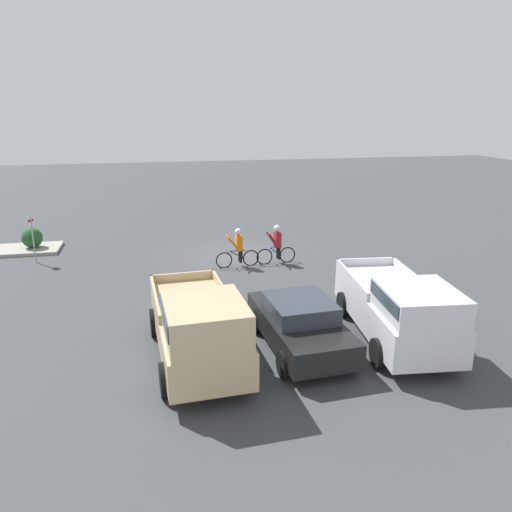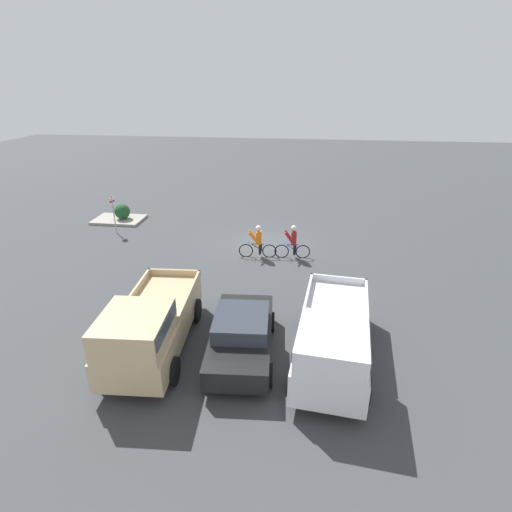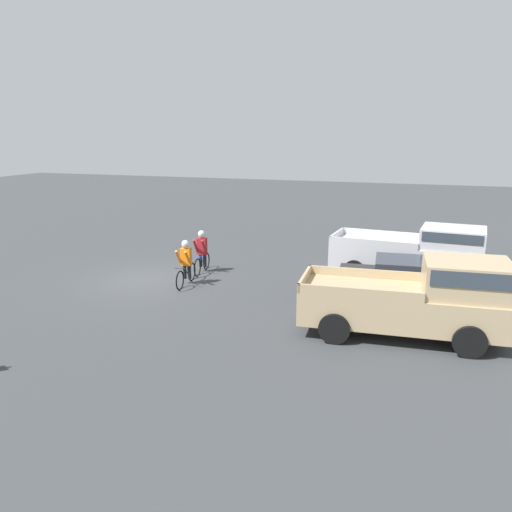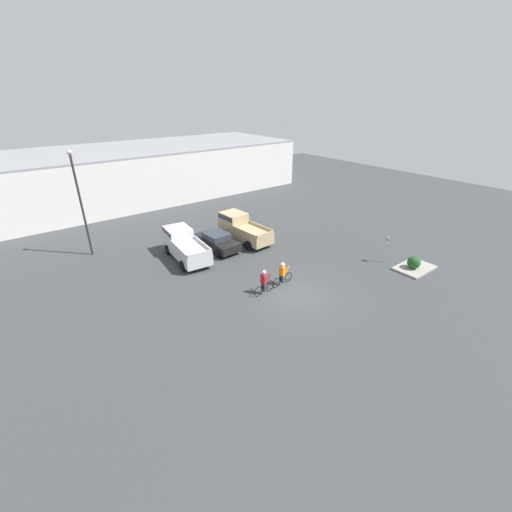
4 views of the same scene
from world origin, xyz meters
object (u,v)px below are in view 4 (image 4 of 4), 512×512
(sedan_0, at_px, (217,241))
(lamppost, at_px, (80,198))
(pickup_truck_1, at_px, (241,227))
(fire_lane_sign, at_px, (386,246))
(cyclist_1, at_px, (264,282))
(cyclist_0, at_px, (282,273))
(shrub, at_px, (414,262))
(pickup_truck_0, at_px, (184,244))

(sedan_0, distance_m, lamppost, 10.62)
(pickup_truck_1, xyz_separation_m, fire_lane_sign, (5.99, -10.19, 0.20))
(sedan_0, xyz_separation_m, cyclist_1, (-1.24, -7.63, 0.12))
(cyclist_0, relative_size, fire_lane_sign, 0.85)
(lamppost, height_order, shrub, lamppost)
(pickup_truck_0, relative_size, pickup_truck_1, 1.02)
(pickup_truck_1, xyz_separation_m, cyclist_1, (-4.01, -8.10, -0.27))
(sedan_0, relative_size, pickup_truck_1, 0.81)
(pickup_truck_0, xyz_separation_m, sedan_0, (2.76, -0.29, -0.34))
(cyclist_1, distance_m, lamppost, 15.18)
(fire_lane_sign, bearing_deg, sedan_0, 131.99)
(pickup_truck_0, distance_m, cyclist_0, 8.41)
(cyclist_1, bearing_deg, sedan_0, 80.74)
(sedan_0, bearing_deg, lamppost, 148.12)
(cyclist_0, bearing_deg, pickup_truck_1, 73.60)
(fire_lane_sign, relative_size, shrub, 2.36)
(cyclist_1, relative_size, fire_lane_sign, 0.79)
(pickup_truck_1, bearing_deg, sedan_0, -170.47)
(pickup_truck_0, bearing_deg, sedan_0, -5.90)
(sedan_0, height_order, cyclist_1, cyclist_1)
(pickup_truck_0, xyz_separation_m, fire_lane_sign, (11.52, -10.01, 0.25))
(cyclist_0, distance_m, shrub, 9.83)
(cyclist_0, relative_size, lamppost, 0.23)
(pickup_truck_0, height_order, pickup_truck_1, pickup_truck_1)
(lamppost, bearing_deg, sedan_0, -31.88)
(cyclist_1, bearing_deg, fire_lane_sign, -11.84)
(sedan_0, height_order, fire_lane_sign, fire_lane_sign)
(shrub, bearing_deg, cyclist_1, 158.58)
(pickup_truck_0, bearing_deg, cyclist_1, -79.17)
(pickup_truck_1, height_order, shrub, pickup_truck_1)
(shrub, bearing_deg, pickup_truck_1, 118.02)
(cyclist_1, height_order, fire_lane_sign, fire_lane_sign)
(pickup_truck_1, height_order, cyclist_1, pickup_truck_1)
(pickup_truck_0, height_order, shrub, pickup_truck_0)
(fire_lane_sign, bearing_deg, shrub, -75.72)
(pickup_truck_0, xyz_separation_m, cyclist_1, (1.52, -7.92, -0.22))
(sedan_0, relative_size, lamppost, 0.54)
(cyclist_0, distance_m, lamppost, 15.92)
(pickup_truck_1, distance_m, shrub, 13.86)
(pickup_truck_0, distance_m, lamppost, 8.28)
(sedan_0, distance_m, pickup_truck_1, 2.84)
(sedan_0, height_order, shrub, sedan_0)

